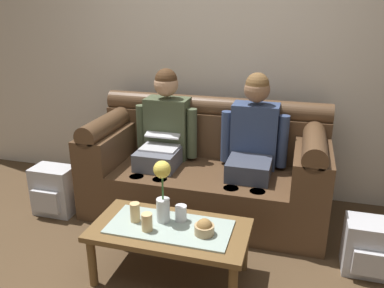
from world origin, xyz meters
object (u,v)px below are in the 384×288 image
object	(u,v)px
coffee_table	(170,234)
backpack_left	(54,191)
snack_bowl	(204,228)
backpack_right	(369,248)
person_left	(164,135)
couch	(206,170)
cup_far_center	(181,213)
cup_near_left	(135,212)
person_right	(253,143)
flower_vase	(163,189)
cup_near_right	(147,222)

from	to	relation	value
coffee_table	backpack_left	world-z (taller)	backpack_left
snack_bowl	backpack_right	world-z (taller)	snack_bowl
coffee_table	snack_bowl	world-z (taller)	snack_bowl
coffee_table	backpack_left	distance (m)	1.37
person_left	backpack_left	size ratio (longest dim) A/B	2.88
couch	cup_far_center	xyz separation A→B (m)	(0.05, -0.89, 0.07)
cup_near_left	coffee_table	bearing A→B (deg)	0.41
person_right	cup_near_left	xyz separation A→B (m)	(-0.62, -0.98, -0.20)
couch	snack_bowl	world-z (taller)	couch
person_left	flower_vase	xyz separation A→B (m)	(0.33, -0.93, -0.04)
flower_vase	snack_bowl	size ratio (longest dim) A/B	3.41
person_left	cup_near_right	size ratio (longest dim) A/B	10.58
snack_bowl	cup_near_left	distance (m)	0.47
couch	cup_near_right	bearing A→B (deg)	-96.43
cup_far_center	backpack_right	size ratio (longest dim) A/B	0.29
person_left	cup_near_left	bearing A→B (deg)	-81.23
backpack_right	cup_near_right	bearing A→B (deg)	-159.83
cup_far_center	backpack_left	distance (m)	1.39
cup_near_right	flower_vase	bearing A→B (deg)	66.25
couch	person_left	world-z (taller)	person_left
couch	backpack_right	distance (m)	1.40
person_left	snack_bowl	xyz separation A→B (m)	(0.62, -1.00, -0.23)
cup_far_center	snack_bowl	bearing A→B (deg)	-31.27
flower_vase	cup_far_center	world-z (taller)	flower_vase
snack_bowl	backpack_left	distance (m)	1.61
coffee_table	backpack_left	xyz separation A→B (m)	(-1.25, 0.54, -0.12)
cup_far_center	backpack_left	xyz separation A→B (m)	(-1.30, 0.46, -0.23)
person_right	backpack_right	distance (m)	1.14
person_right	couch	bearing A→B (deg)	179.73
flower_vase	cup_near_right	size ratio (longest dim) A/B	3.66
person_right	snack_bowl	xyz separation A→B (m)	(-0.15, -1.01, -0.23)
person_right	flower_vase	bearing A→B (deg)	-115.79
cup_near_left	cup_near_right	xyz separation A→B (m)	(0.12, -0.08, -0.01)
backpack_left	backpack_right	bearing A→B (deg)	-2.61
snack_bowl	flower_vase	bearing A→B (deg)	165.15
cup_far_center	cup_near_right	bearing A→B (deg)	-134.91
flower_vase	snack_bowl	distance (m)	0.36
couch	cup_near_left	distance (m)	1.01
coffee_table	cup_near_right	bearing A→B (deg)	-144.91
flower_vase	person_left	bearing A→B (deg)	109.45
person_left	backpack_right	xyz separation A→B (m)	(1.66, -0.55, -0.47)
cup_near_right	cup_far_center	bearing A→B (deg)	45.09
flower_vase	backpack_left	xyz separation A→B (m)	(-1.19, 0.49, -0.41)
backpack_left	couch	bearing A→B (deg)	19.32
coffee_table	cup_near_left	xyz separation A→B (m)	(-0.24, -0.00, 0.12)
person_left	flower_vase	size ratio (longest dim) A/B	2.89
coffee_table	snack_bowl	distance (m)	0.26
couch	cup_near_right	world-z (taller)	couch
person_right	flower_vase	xyz separation A→B (m)	(-0.45, -0.93, -0.04)
couch	coffee_table	distance (m)	0.98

